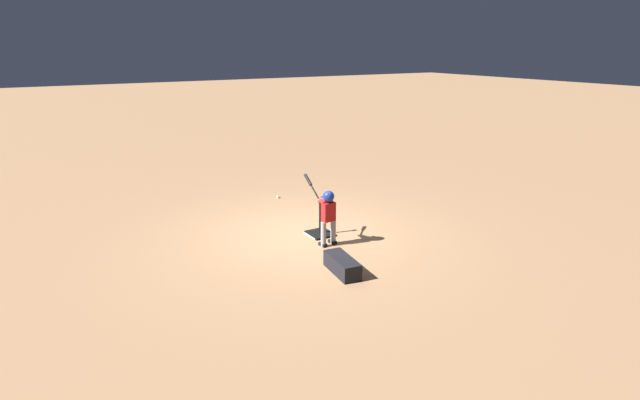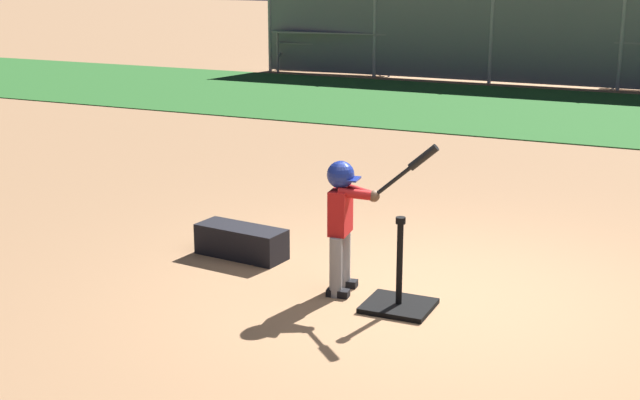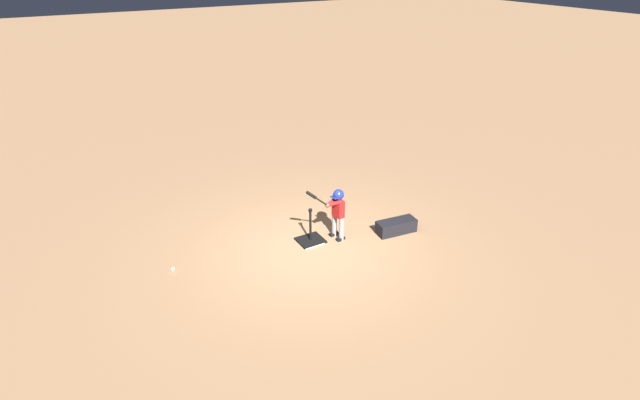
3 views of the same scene
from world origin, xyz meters
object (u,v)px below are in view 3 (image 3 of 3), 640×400
(batting_tee, at_px, (311,238))
(baseball, at_px, (173,269))
(equipment_bag, at_px, (396,226))
(batter_child, at_px, (337,208))

(batting_tee, relative_size, baseball, 9.94)
(baseball, relative_size, equipment_bag, 0.09)
(baseball, bearing_deg, batter_child, 170.78)
(equipment_bag, bearing_deg, batting_tee, -12.09)
(batter_child, xyz_separation_m, baseball, (3.23, -0.52, -0.66))
(batter_child, height_order, baseball, batter_child)
(baseball, bearing_deg, batting_tee, 172.20)
(baseball, height_order, equipment_bag, equipment_bag)
(equipment_bag, bearing_deg, batter_child, -13.21)
(batter_child, relative_size, equipment_bag, 1.51)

